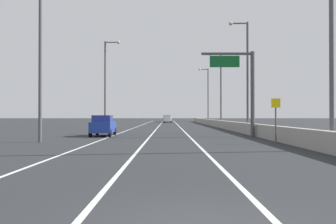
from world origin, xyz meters
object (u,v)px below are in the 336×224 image
(lamp_post_right_third, at_px, (219,85))
(lamp_post_left_mid, at_px, (106,79))
(lamp_post_right_second, at_px, (245,70))
(car_white_0, at_px, (167,119))
(speed_advisory_sign, at_px, (275,117))
(overhead_sign_gantry, at_px, (244,83))
(lamp_post_right_fourth, at_px, (207,93))
(car_black_1, at_px, (166,119))
(lamp_post_right_near, at_px, (327,24))
(lamp_post_left_near, at_px, (43,46))
(car_blue_2, at_px, (103,126))

(lamp_post_right_third, relative_size, lamp_post_left_mid, 1.00)
(lamp_post_right_second, xyz_separation_m, car_white_0, (-8.41, 52.81, -5.76))
(speed_advisory_sign, height_order, lamp_post_right_third, lamp_post_right_third)
(overhead_sign_gantry, height_order, lamp_post_right_fourth, lamp_post_right_fourth)
(car_black_1, bearing_deg, speed_advisory_sign, -84.36)
(speed_advisory_sign, xyz_separation_m, lamp_post_right_near, (1.35, -4.60, 4.99))
(lamp_post_right_second, bearing_deg, lamp_post_right_near, -89.43)
(lamp_post_right_near, bearing_deg, car_black_1, 96.26)
(speed_advisory_sign, xyz_separation_m, car_white_0, (-7.25, 67.11, -0.77))
(lamp_post_right_second, distance_m, lamp_post_left_mid, 19.23)
(lamp_post_left_near, xyz_separation_m, car_blue_2, (2.86, 7.29, -5.81))
(lamp_post_right_third, distance_m, car_white_0, 35.41)
(lamp_post_right_second, xyz_separation_m, lamp_post_right_fourth, (0.08, 37.80, 0.00))
(lamp_post_left_mid, bearing_deg, lamp_post_right_near, -59.72)
(lamp_post_left_near, bearing_deg, lamp_post_right_near, -19.17)
(speed_advisory_sign, relative_size, car_black_1, 0.63)
(lamp_post_right_fourth, bearing_deg, lamp_post_left_mid, -120.70)
(lamp_post_left_near, xyz_separation_m, lamp_post_left_mid, (0.51, 22.68, 0.00))
(overhead_sign_gantry, distance_m, lamp_post_right_near, 12.47)
(lamp_post_right_second, xyz_separation_m, lamp_post_left_near, (-17.07, -12.90, 0.00))
(lamp_post_right_third, xyz_separation_m, car_blue_2, (-14.20, -24.51, -5.81))
(lamp_post_right_near, xyz_separation_m, car_black_1, (-8.89, 80.96, -5.79))
(lamp_post_right_fourth, bearing_deg, lamp_post_right_third, -90.26)
(lamp_post_left_mid, xyz_separation_m, car_white_0, (8.15, 43.03, -5.76))
(lamp_post_left_mid, height_order, car_blue_2, lamp_post_left_mid)
(car_white_0, bearing_deg, lamp_post_left_near, -97.50)
(car_black_1, relative_size, car_blue_2, 1.12)
(lamp_post_right_second, distance_m, lamp_post_right_third, 18.90)
(lamp_post_right_near, distance_m, lamp_post_left_near, 18.27)
(lamp_post_right_fourth, height_order, car_black_1, lamp_post_right_fourth)
(lamp_post_right_third, distance_m, lamp_post_left_mid, 18.90)
(speed_advisory_sign, relative_size, lamp_post_right_second, 0.25)
(overhead_sign_gantry, bearing_deg, lamp_post_right_fourth, 87.84)
(lamp_post_right_fourth, xyz_separation_m, car_blue_2, (-14.28, -43.41, -5.81))
(lamp_post_right_near, height_order, lamp_post_right_third, same)
(lamp_post_left_near, distance_m, car_blue_2, 9.75)
(lamp_post_right_second, relative_size, car_white_0, 2.46)
(lamp_post_right_near, distance_m, lamp_post_left_mid, 33.21)
(lamp_post_left_near, relative_size, car_blue_2, 2.79)
(overhead_sign_gantry, xyz_separation_m, car_black_1, (-7.09, 68.78, -3.77))
(lamp_post_left_mid, height_order, car_white_0, lamp_post_left_mid)
(lamp_post_right_second, distance_m, car_black_1, 62.93)
(car_blue_2, bearing_deg, car_black_1, 85.35)
(lamp_post_left_near, relative_size, lamp_post_left_mid, 1.00)
(lamp_post_right_fourth, bearing_deg, speed_advisory_sign, -91.36)
(lamp_post_right_third, bearing_deg, lamp_post_right_near, -89.70)
(lamp_post_left_mid, bearing_deg, lamp_post_right_fourth, 59.30)
(speed_advisory_sign, bearing_deg, lamp_post_right_near, -73.65)
(speed_advisory_sign, height_order, car_black_1, speed_advisory_sign)
(overhead_sign_gantry, xyz_separation_m, lamp_post_left_near, (-15.46, -6.17, 2.03))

